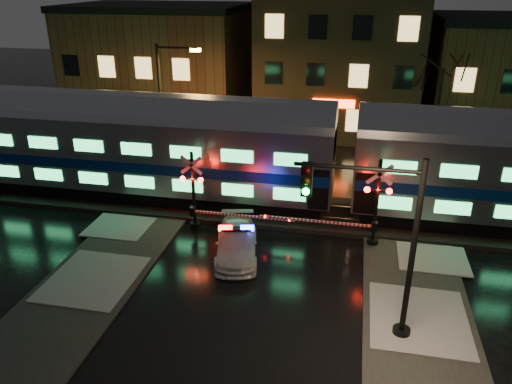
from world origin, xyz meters
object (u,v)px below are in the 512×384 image
at_px(police_car, 237,242).
at_px(crossing_signal_left, 200,199).
at_px(crossing_signal_right, 368,211).
at_px(traffic_light, 380,247).
at_px(streetlight, 165,103).

xyz_separation_m(police_car, crossing_signal_left, (-2.30, 2.07, 1.00)).
distance_m(police_car, crossing_signal_right, 6.15).
bearing_deg(police_car, crossing_signal_right, 7.97).
height_order(crossing_signal_left, traffic_light, traffic_light).
relative_size(crossing_signal_left, traffic_light, 0.86).
bearing_deg(streetlight, police_car, -53.62).
bearing_deg(police_car, traffic_light, -47.67).
height_order(traffic_light, streetlight, streetlight).
bearing_deg(streetlight, crossing_signal_left, -58.21).
height_order(crossing_signal_right, streetlight, streetlight).
distance_m(crossing_signal_left, traffic_light, 10.54).
relative_size(police_car, crossing_signal_right, 0.79).
relative_size(police_car, traffic_light, 0.72).
xyz_separation_m(police_car, streetlight, (-6.46, 8.76, 3.99)).
relative_size(crossing_signal_right, traffic_light, 0.91).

